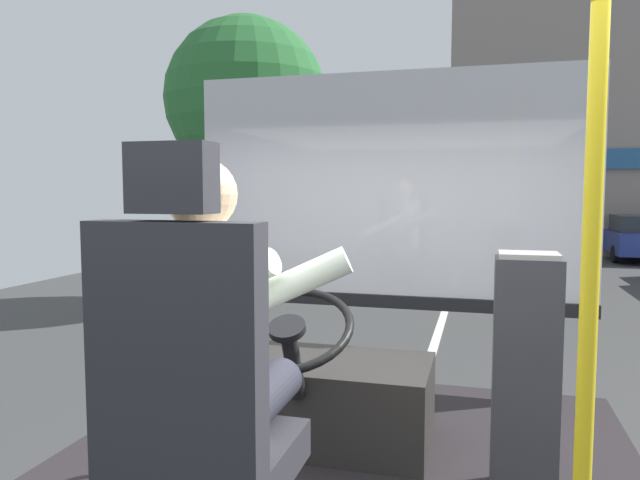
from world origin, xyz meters
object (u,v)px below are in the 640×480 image
(driver_seat, at_px, (196,420))
(fare_box, at_px, (525,375))
(parked_car_blue, at_px, (638,236))
(bus_driver, at_px, (212,336))
(handrail_pole, at_px, (591,243))
(steering_console, at_px, (315,396))

(driver_seat, bearing_deg, fare_box, 45.71)
(driver_seat, relative_size, parked_car_blue, 0.34)
(bus_driver, height_order, handrail_pole, handrail_pole)
(bus_driver, distance_m, steering_console, 1.24)
(bus_driver, bearing_deg, handrail_pole, -1.30)
(steering_console, bearing_deg, parked_car_blue, 72.56)
(handrail_pole, height_order, parked_car_blue, handrail_pole)
(driver_seat, relative_size, steering_console, 1.22)
(driver_seat, height_order, handrail_pole, handrail_pole)
(bus_driver, distance_m, fare_box, 1.30)
(bus_driver, height_order, steering_console, bus_driver)
(parked_car_blue, bearing_deg, bus_driver, -106.41)
(fare_box, xyz_separation_m, parked_car_blue, (4.26, 16.82, -0.65))
(bus_driver, xyz_separation_m, parked_car_blue, (5.20, 17.67, -0.96))
(driver_seat, bearing_deg, handrail_pole, 5.03)
(steering_console, relative_size, handrail_pole, 0.50)
(driver_seat, distance_m, parked_car_blue, 18.54)
(steering_console, distance_m, fare_box, 1.01)
(fare_box, relative_size, parked_car_blue, 0.25)
(driver_seat, distance_m, bus_driver, 0.24)
(driver_seat, distance_m, steering_console, 1.27)
(steering_console, bearing_deg, fare_box, -15.16)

